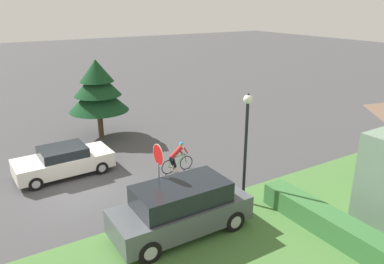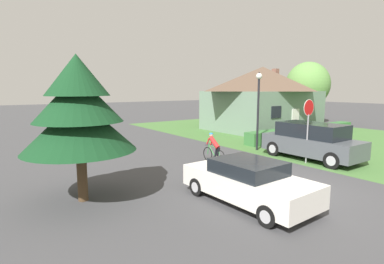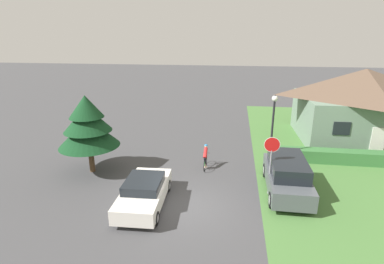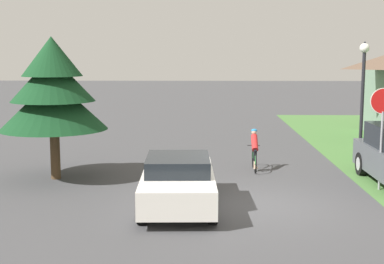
{
  "view_description": "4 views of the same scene",
  "coord_description": "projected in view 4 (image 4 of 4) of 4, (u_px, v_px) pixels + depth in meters",
  "views": [
    {
      "loc": [
        14.67,
        -3.43,
        7.66
      ],
      "look_at": [
        0.16,
        5.52,
        1.73
      ],
      "focal_mm": 35.0,
      "sensor_mm": 36.0,
      "label": 1
    },
    {
      "loc": [
        -8.69,
        -6.54,
        3.58
      ],
      "look_at": [
        -1.53,
        3.62,
        1.77
      ],
      "focal_mm": 28.0,
      "sensor_mm": 36.0,
      "label": 2
    },
    {
      "loc": [
        2.01,
        -12.33,
        7.8
      ],
      "look_at": [
        -0.55,
        5.5,
        1.96
      ],
      "focal_mm": 28.0,
      "sensor_mm": 36.0,
      "label": 3
    },
    {
      "loc": [
        -1.31,
        -14.04,
        4.04
      ],
      "look_at": [
        -1.76,
        3.72,
        1.47
      ],
      "focal_mm": 50.0,
      "sensor_mm": 36.0,
      "label": 4
    }
  ],
  "objects": [
    {
      "name": "ground_plane",
      "position": [
        254.0,
        206.0,
        14.44
      ],
      "size": [
        140.0,
        140.0,
        0.0
      ],
      "primitive_type": "plane",
      "color": "#424244"
    },
    {
      "name": "cyclist",
      "position": [
        254.0,
        151.0,
        18.8
      ],
      "size": [
        0.44,
        1.68,
        1.46
      ],
      "rotation": [
        0.0,
        0.0,
        1.56
      ],
      "color": "black",
      "rests_on": "ground"
    },
    {
      "name": "stop_sign",
      "position": [
        383.0,
        117.0,
        15.82
      ],
      "size": [
        0.78,
        0.07,
        3.08
      ],
      "rotation": [
        0.0,
        0.0,
        3.14
      ],
      "color": "gray",
      "rests_on": "ground"
    },
    {
      "name": "sedan_left_lane",
      "position": [
        178.0,
        182.0,
        14.25
      ],
      "size": [
        2.06,
        4.4,
        1.37
      ],
      "rotation": [
        0.0,
        0.0,
        1.61
      ],
      "color": "silver",
      "rests_on": "ground"
    },
    {
      "name": "conifer_tall_near",
      "position": [
        53.0,
        90.0,
        17.19
      ],
      "size": [
        3.47,
        3.47,
        4.63
      ],
      "color": "#4C3823",
      "rests_on": "ground"
    },
    {
      "name": "street_lamp",
      "position": [
        363.0,
        83.0,
        19.19
      ],
      "size": [
        0.35,
        0.35,
        4.53
      ],
      "color": "black",
      "rests_on": "ground"
    }
  ]
}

